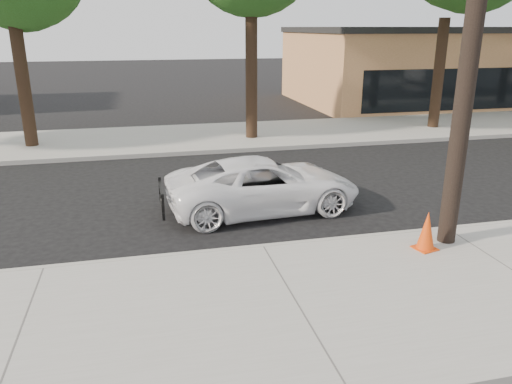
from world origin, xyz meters
TOP-DOWN VIEW (x-y plane):
  - ground at (0.00, 0.00)m, footprint 120.00×120.00m
  - near_sidewalk at (0.00, -4.30)m, footprint 90.00×4.40m
  - far_sidewalk at (0.00, 8.50)m, footprint 90.00×5.00m
  - curb_near at (0.00, -2.10)m, footprint 90.00×0.12m
  - building_main at (16.00, 16.00)m, footprint 18.00×10.00m
  - police_cruiser at (0.59, 0.21)m, footprint 4.72×2.46m
  - traffic_cone at (2.98, -2.95)m, footprint 0.47×0.47m

SIDE VIEW (x-z plane):
  - ground at x=0.00m, z-range 0.00..0.00m
  - near_sidewalk at x=0.00m, z-range 0.00..0.15m
  - far_sidewalk at x=0.00m, z-range 0.00..0.15m
  - curb_near at x=0.00m, z-range -0.01..0.15m
  - traffic_cone at x=2.98m, z-range 0.14..0.89m
  - police_cruiser at x=0.59m, z-range 0.00..1.27m
  - building_main at x=16.00m, z-range 0.00..4.00m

